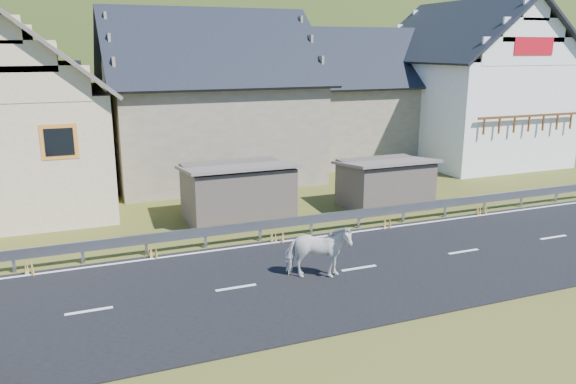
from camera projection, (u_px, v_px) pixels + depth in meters
name	position (u px, v px, depth m)	size (l,w,h in m)	color
ground	(359.00, 269.00, 17.54)	(160.00, 160.00, 0.00)	#3B4315
road	(359.00, 269.00, 17.54)	(60.00, 7.00, 0.04)	black
lane_markings	(359.00, 268.00, 17.53)	(60.00, 6.60, 0.01)	silver
guardrail	(311.00, 220.00, 20.72)	(28.10, 0.09, 0.75)	#93969B
shed_left	(237.00, 193.00, 22.41)	(4.30, 3.30, 2.40)	brown
shed_right	(385.00, 184.00, 24.30)	(3.80, 2.90, 2.20)	brown
house_cream	(16.00, 106.00, 23.69)	(7.80, 9.80, 8.30)	beige
house_stone_a	(208.00, 89.00, 29.54)	(10.80, 9.80, 8.90)	gray
house_stone_b	(357.00, 89.00, 35.01)	(9.80, 8.80, 8.10)	gray
house_white	(468.00, 76.00, 34.24)	(8.80, 10.80, 9.70)	white
mountain	(109.00, 131.00, 186.36)	(440.00, 280.00, 260.00)	#253F14
horse	(318.00, 252.00, 16.61)	(1.95, 0.89, 1.65)	silver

